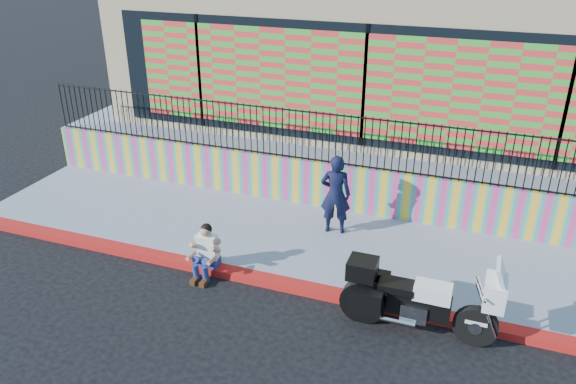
% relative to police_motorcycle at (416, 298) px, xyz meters
% --- Properties ---
extents(ground, '(90.00, 90.00, 0.00)m').
position_rel_police_motorcycle_xyz_m(ground, '(-2.06, 0.41, -0.67)').
color(ground, black).
rests_on(ground, ground).
extents(red_curb, '(16.00, 0.30, 0.15)m').
position_rel_police_motorcycle_xyz_m(red_curb, '(-2.06, 0.41, -0.59)').
color(red_curb, '#B4230C').
rests_on(red_curb, ground).
extents(sidewalk, '(16.00, 3.00, 0.15)m').
position_rel_police_motorcycle_xyz_m(sidewalk, '(-2.06, 2.06, -0.59)').
color(sidewalk, gray).
rests_on(sidewalk, ground).
extents(mural_wall, '(16.00, 0.20, 1.10)m').
position_rel_police_motorcycle_xyz_m(mural_wall, '(-2.06, 3.66, 0.03)').
color(mural_wall, '#DD3A8B').
rests_on(mural_wall, sidewalk).
extents(metal_fence, '(15.80, 0.04, 1.20)m').
position_rel_police_motorcycle_xyz_m(metal_fence, '(-2.06, 3.66, 1.18)').
color(metal_fence, black).
rests_on(metal_fence, mural_wall).
extents(elevated_platform, '(16.00, 10.00, 1.25)m').
position_rel_police_motorcycle_xyz_m(elevated_platform, '(-2.06, 8.76, -0.04)').
color(elevated_platform, gray).
rests_on(elevated_platform, ground).
extents(storefront_building, '(14.00, 8.06, 4.00)m').
position_rel_police_motorcycle_xyz_m(storefront_building, '(-2.06, 8.54, 2.58)').
color(storefront_building, tan).
rests_on(storefront_building, elevated_platform).
extents(police_motorcycle, '(2.55, 0.84, 1.59)m').
position_rel_police_motorcycle_xyz_m(police_motorcycle, '(0.00, 0.00, 0.00)').
color(police_motorcycle, black).
rests_on(police_motorcycle, ground).
extents(police_officer, '(0.71, 0.53, 1.77)m').
position_rel_police_motorcycle_xyz_m(police_officer, '(-2.11, 2.56, 0.37)').
color(police_officer, black).
rests_on(police_officer, sidewalk).
extents(seated_man, '(0.54, 0.71, 1.06)m').
position_rel_police_motorcycle_xyz_m(seated_man, '(-4.02, 0.23, -0.22)').
color(seated_man, navy).
rests_on(seated_man, ground).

